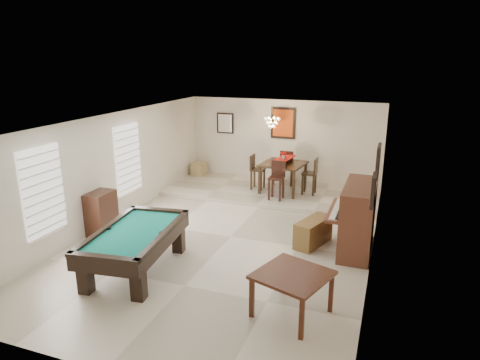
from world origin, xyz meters
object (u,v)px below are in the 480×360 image
Objects in this scene: flower_vase at (284,155)px; dining_chair_north at (288,167)px; square_table at (292,294)px; upright_piano at (350,217)px; apothecary_chest at (101,213)px; chandelier at (272,119)px; pool_table at (136,251)px; dining_table at (283,175)px; dining_chair_west at (258,172)px; dining_chair_south at (276,181)px; piano_bench at (313,232)px; dining_chair_east at (309,176)px; corner_bench at (199,169)px.

flower_vase is 0.89m from dining_chair_north.
upright_piano is (0.56, 2.72, 0.35)m from square_table.
apothecary_chest is 1.65× the size of chandelier.
flower_vase reaches higher than apothecary_chest.
upright_piano reaches higher than flower_vase.
pool_table is 2.35× the size of apothecary_chest.
dining_chair_west is at bearing -178.68° from dining_table.
dining_table is at bearing 0.00° from flower_vase.
dining_chair_south reaches higher than dining_table.
square_table is 1.69× the size of chandelier.
dining_chair_south is 1.74m from chandelier.
square_table is 1.02× the size of apothecary_chest.
square_table is at bearing -101.63° from upright_piano.
piano_bench is (-0.73, -0.05, -0.42)m from upright_piano.
upright_piano reaches higher than dining_table.
square_table is 6.62m from dining_chair_north.
dining_chair_east reaches higher than square_table.
chandelier is (-1.78, 2.97, 1.92)m from piano_bench.
flower_vase is at bearing 8.73° from chandelier.
dining_chair_east is (3.85, 4.12, 0.14)m from apothecary_chest.
dining_chair_south reaches higher than corner_bench.
flower_vase reaches higher than dining_chair_north.
dining_chair_east is at bearing 3.91° from chandelier.
pool_table is 3.88× the size of chandelier.
apothecary_chest is (-5.27, -1.13, -0.20)m from upright_piano.
dining_table reaches higher than corner_bench.
piano_bench is 2.72m from dining_chair_south.
square_table is at bearing -54.46° from corner_bench.
dining_chair_south is at bearing 122.21° from piano_bench.
dining_table is (-1.44, 3.02, 0.32)m from piano_bench.
dining_chair_west is at bearing 134.64° from upright_piano.
piano_bench is 0.87× the size of dining_table.
upright_piano is 1.62× the size of dining_chair_east.
apothecary_chest is 0.96× the size of dining_chair_south.
pool_table is at bearing -35.50° from apothecary_chest.
corner_bench is at bearing -2.20° from dining_chair_north.
dining_chair_west is (2.36, 4.08, 0.13)m from apothecary_chest.
chandelier is (-1.95, 5.64, 1.85)m from square_table.
chandelier is at bearing 67.55° from dining_chair_north.
flower_vase is at bearing 92.36° from dining_chair_north.
dining_chair_north is at bearing 121.02° from upright_piano.
dining_chair_east reaches higher than dining_chair_west.
corner_bench is 3.35m from chandelier.
dining_table is at bearing 52.89° from apothecary_chest.
dining_chair_south is (0.01, -0.74, -0.55)m from flower_vase.
dining_chair_east is 2.19× the size of corner_bench.
apothecary_chest is 5.14m from dining_table.
dining_chair_east reaches higher than corner_bench.
pool_table is at bearing -105.30° from flower_vase.
upright_piano is at bearing -35.82° from corner_bench.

